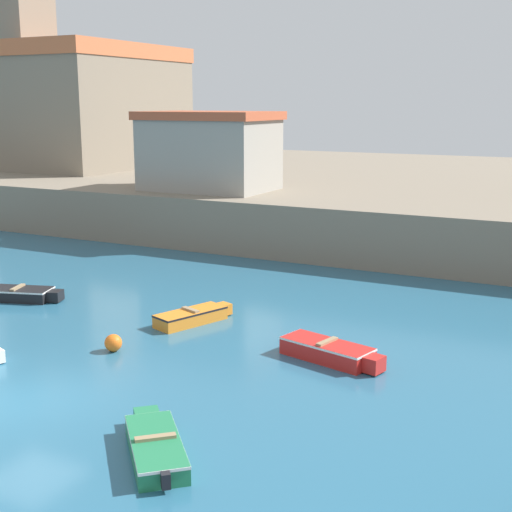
{
  "coord_description": "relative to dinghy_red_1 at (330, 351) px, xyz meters",
  "views": [
    {
      "loc": [
        14.39,
        -13.93,
        8.28
      ],
      "look_at": [
        1.27,
        11.87,
        2.0
      ],
      "focal_mm": 50.0,
      "sensor_mm": 36.0,
      "label": 1
    }
  ],
  "objects": [
    {
      "name": "quay_seawall",
      "position": [
        -6.55,
        32.65,
        1.17
      ],
      "size": [
        120.0,
        40.0,
        2.97
      ],
      "primitive_type": "cube",
      "color": "gray",
      "rests_on": "ground"
    },
    {
      "name": "ground_plane",
      "position": [
        -6.55,
        -6.82,
        -0.32
      ],
      "size": [
        200.0,
        200.0,
        0.0
      ],
      "primitive_type": "plane",
      "color": "#28607F"
    },
    {
      "name": "mooring_buoy",
      "position": [
        -6.85,
        -2.51,
        -0.02
      ],
      "size": [
        0.59,
        0.59,
        0.59
      ],
      "primitive_type": "sphere",
      "color": "orange",
      "rests_on": "ground"
    },
    {
      "name": "church",
      "position": [
        -31.77,
        26.31,
        8.32
      ],
      "size": [
        13.08,
        15.33,
        16.2
      ],
      "color": "gray",
      "rests_on": "quay_seawall"
    },
    {
      "name": "harbor_shed_near_wharf",
      "position": [
        -14.55,
        17.03,
        5.05
      ],
      "size": [
        7.87,
        5.45,
        4.74
      ],
      "color": "gray",
      "rests_on": "quay_seawall"
    },
    {
      "name": "dinghy_orange_5",
      "position": [
        -6.14,
        1.41,
        -0.04
      ],
      "size": [
        1.96,
        3.37,
        0.58
      ],
      "color": "orange",
      "rests_on": "ground"
    },
    {
      "name": "dinghy_red_1",
      "position": [
        0.0,
        0.0,
        0.0
      ],
      "size": [
        3.72,
        1.89,
        0.66
      ],
      "color": "red",
      "rests_on": "ground"
    },
    {
      "name": "dinghy_green_6",
      "position": [
        -1.39,
        -7.91,
        -0.05
      ],
      "size": [
        3.05,
        3.21,
        0.56
      ],
      "color": "#237A4C",
      "rests_on": "ground"
    },
    {
      "name": "dinghy_black_3",
      "position": [
        -14.4,
        0.82,
        -0.04
      ],
      "size": [
        3.55,
        2.02,
        0.59
      ],
      "color": "black",
      "rests_on": "ground"
    }
  ]
}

